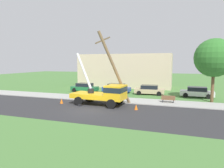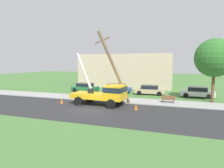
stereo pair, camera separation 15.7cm
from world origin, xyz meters
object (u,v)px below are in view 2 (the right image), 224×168
Objects in this scene: traffic_cone_behind at (62,101)px; parked_sedan_tan at (150,90)px; roadside_tree_near at (215,58)px; parked_sedan_white at (197,92)px; park_bench at (168,99)px; utility_truck at (105,93)px; traffic_cone_ahead at (136,107)px; leaning_utility_pole at (114,67)px; parked_sedan_green at (85,87)px; parked_sedan_blue at (117,88)px.

traffic_cone_behind is 13.29m from parked_sedan_tan.
parked_sedan_tan is 9.85m from roadside_tree_near.
parked_sedan_white is 6.60m from park_bench.
utility_truck is 12.04× the size of traffic_cone_ahead.
leaning_utility_pole is at bearing 46.30° from utility_truck.
parked_sedan_tan is 6.59m from parked_sedan_white.
roadside_tree_near is (11.72, 5.76, 3.95)m from utility_truck.
parked_sedan_tan reaches higher than traffic_cone_ahead.
parked_sedan_tan is (-0.02, 10.07, 0.43)m from traffic_cone_ahead.
parked_sedan_green is 0.59× the size of roadside_tree_near.
traffic_cone_ahead is 0.12× the size of parked_sedan_green.
leaning_utility_pole is at bearing -45.55° from parked_sedan_green.
park_bench is at bearing -155.02° from roadside_tree_near.
park_bench is (2.96, 4.36, 0.18)m from traffic_cone_ahead.
parked_sedan_green is (-7.65, 7.80, -3.55)m from leaning_utility_pole.
roadside_tree_near is at bearing 26.19° from utility_truck.
parked_sedan_green is (-10.59, 9.57, 0.43)m from traffic_cone_ahead.
parked_sedan_white is at bearing 1.02° from parked_sedan_green.
parked_sedan_tan is (2.92, 8.30, -3.55)m from leaning_utility_pole.
utility_truck is at bearing -133.70° from leaning_utility_pole.
leaning_utility_pole is (0.80, 0.84, 2.85)m from utility_truck.
traffic_cone_ahead is at bearing -13.94° from utility_truck.
roadside_tree_near reaches higher than parked_sedan_blue.
leaning_utility_pole is 12.03m from roadside_tree_near.
parked_sedan_blue reaches higher than traffic_cone_ahead.
roadside_tree_near is at bearing 24.29° from leaning_utility_pole.
parked_sedan_green is 10.58m from parked_sedan_tan.
roadside_tree_near is at bearing 39.99° from traffic_cone_ahead.
parked_sedan_green is 17.16m from parked_sedan_white.
park_bench is (6.70, 3.43, -0.95)m from utility_truck.
parked_sedan_white is 0.59× the size of roadside_tree_near.
traffic_cone_behind is at bearing -166.10° from leaning_utility_pole.
park_bench reaches higher than traffic_cone_ahead.
utility_truck reaches higher than parked_sedan_tan.
roadside_tree_near reaches higher than utility_truck.
utility_truck is 3.08m from leaning_utility_pole.
leaning_utility_pole reaches higher than parked_sedan_blue.
parked_sedan_blue is at bearing 105.55° from leaning_utility_pole.
leaning_utility_pole reaches higher than parked_sedan_tan.
parked_sedan_tan is at bearing 47.54° from traffic_cone_behind.
leaning_utility_pole is at bearing -155.71° from roadside_tree_near.
leaning_utility_pole is 1.09× the size of roadside_tree_near.
roadside_tree_near is at bearing 20.74° from traffic_cone_behind.
parked_sedan_blue is 11.89m from parked_sedan_white.
park_bench is 7.39m from roadside_tree_near.
park_bench reaches higher than traffic_cone_behind.
parked_sedan_green and parked_sedan_blue have the same top height.
utility_truck is 12.04× the size of traffic_cone_behind.
parked_sedan_white is at bearing 40.96° from utility_truck.
roadside_tree_near reaches higher than park_bench.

